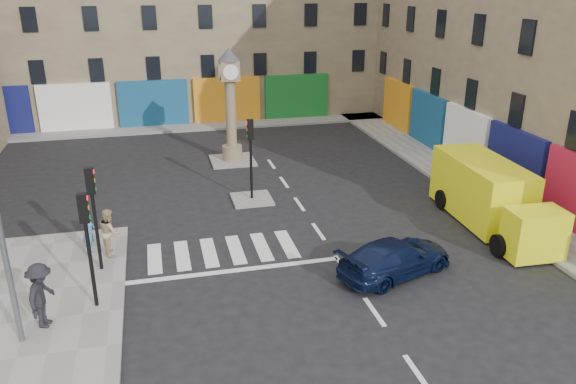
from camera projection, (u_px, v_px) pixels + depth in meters
name	position (u px, v px, depth m)	size (l,w,h in m)	color
ground	(352.00, 280.00, 19.08)	(120.00, 120.00, 0.00)	black
sidewalk_right	(442.00, 168.00, 30.06)	(2.60, 30.00, 0.15)	gray
sidewalk_far	(186.00, 127.00, 38.29)	(32.00, 2.40, 0.15)	gray
island_near	(252.00, 199.00, 25.87)	(1.80, 1.80, 0.12)	gray
island_far	(233.00, 160.00, 31.31)	(2.40, 2.40, 0.12)	gray
building_right	(569.00, 11.00, 28.62)	(10.00, 30.00, 16.00)	#937E60
traffic_light_left_near	(87.00, 233.00, 16.48)	(0.28, 0.22, 3.70)	black
traffic_light_left_far	(93.00, 203.00, 18.65)	(0.28, 0.22, 3.70)	black
traffic_light_island	(251.00, 146.00, 24.96)	(0.28, 0.22, 3.70)	black
clock_pillar	(230.00, 98.00, 30.05)	(1.20, 1.20, 6.10)	#937E60
navy_sedan	(395.00, 257.00, 19.27)	(1.76, 4.34, 1.26)	black
yellow_van	(490.00, 196.00, 22.94)	(2.64, 7.11, 2.55)	#F6F214
pedestrian_blue	(89.00, 231.00, 20.35)	(0.65, 0.43, 1.78)	#5492C1
pedestrian_tan	(110.00, 232.00, 20.30)	(0.85, 0.66, 1.75)	tan
pedestrian_dark	(42.00, 295.00, 16.01)	(1.29, 0.74, 1.99)	black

